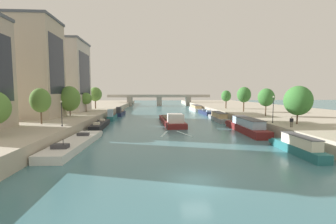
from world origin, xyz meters
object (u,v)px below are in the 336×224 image
Objects in this scene: lamppost_right_bank at (273,108)px; moored_boat_left_downstream at (75,143)px; tree_right_far at (298,101)px; tree_left_end_of_row at (95,94)px; moored_boat_left_far at (120,113)px; moored_boat_right_far at (206,112)px; barge_midriver at (172,120)px; tree_right_third at (226,96)px; tree_left_far at (40,100)px; lamppost_left_bank at (62,112)px; bridge_far at (159,99)px; moored_boat_right_gap_after at (196,108)px; tree_right_distant at (244,95)px; person_on_quay at (292,121)px; moored_boat_right_lone at (298,146)px; moored_boat_left_lone at (112,116)px; tree_right_end_of_row at (266,97)px; tree_left_third at (70,99)px; tree_left_second at (86,98)px; moored_boat_left_upstream at (100,125)px; moored_boat_right_near at (246,126)px; moored_boat_right_midway at (218,117)px.

moored_boat_left_downstream is at bearing -167.09° from lamppost_right_bank.
tree_left_end_of_row is at bearing 137.65° from tree_right_far.
moored_boat_left_far is 0.80× the size of moored_boat_right_far.
tree_right_third is (20.30, 21.79, 5.40)m from barge_midriver.
tree_left_far reaches higher than lamppost_left_bank.
barge_midriver is 73.95m from bridge_far.
tree_right_distant reaches higher than moored_boat_right_gap_after.
tree_right_far is 4.02× the size of person_on_quay.
tree_left_end_of_row is (-36.75, 51.24, 5.91)m from moored_boat_right_lone.
moored_boat_left_far is 10.91m from tree_left_end_of_row.
tree_right_end_of_row is at bearing -18.94° from moored_boat_left_lone.
tree_left_second is (0.25, 11.82, -0.28)m from tree_left_third.
moored_boat_left_lone is at bearing 143.63° from lamppost_right_bank.
barge_midriver is at bearing -108.86° from moored_boat_right_gap_after.
tree_left_end_of_row is (-8.00, 28.59, 6.28)m from moored_boat_left_upstream.
moored_boat_left_lone is 1.65× the size of tree_right_third.
moored_boat_right_gap_after reaches higher than moored_boat_right_far.
moored_boat_right_gap_after is at bearing 93.68° from person_on_quay.
moored_boat_right_lone is 63.34m from tree_left_end_of_row.
moored_boat_right_near is at bearing 145.22° from lamppost_right_bank.
moored_boat_right_near is at bearing -42.39° from barge_midriver.
tree_left_end_of_row reaches higher than moored_boat_right_near.
lamppost_right_bank is 5.49m from person_on_quay.
tree_right_distant is (36.29, 30.83, 6.33)m from moored_boat_left_downstream.
tree_right_distant is 1.14× the size of tree_right_third.
tree_right_far reaches higher than moored_boat_left_far.
moored_boat_right_near is at bearing -111.06° from tree_right_distant.
moored_boat_right_midway is 2.13× the size of tree_right_distant.
tree_left_second is 44.71m from tree_right_third.
tree_right_third is (35.41, 43.72, 5.78)m from moored_boat_left_downstream.
moored_boat_right_gap_after is at bearing 89.85° from moored_boat_right_near.
moored_boat_right_far is 44.34m from tree_left_third.
moored_boat_left_far is 38.58m from tree_right_distant.
moored_boat_left_far is (0.13, 42.91, 0.38)m from moored_boat_left_downstream.
barge_midriver is 3.29× the size of tree_left_far.
lamppost_left_bank is at bearing -129.57° from moored_boat_right_far.
tree_right_third is at bearing 93.87° from tree_right_distant.
tree_left_third is (-36.87, -38.48, 5.05)m from moored_boat_right_gap_after.
tree_left_end_of_row reaches higher than tree_left_third.
tree_right_third is at bearing -2.70° from tree_left_end_of_row.
tree_right_far is 5.78m from person_on_quay.
tree_right_far is 0.94× the size of tree_right_distant.
moored_boat_left_lone is 2.46× the size of lamppost_left_bank.
tree_left_second is at bearing 88.80° from tree_left_third.
tree_right_end_of_row is at bearing 75.40° from person_on_quay.
tree_right_third reaches higher than moored_boat_right_gap_after.
tree_left_end_of_row reaches higher than moored_boat_right_midway.
lamppost_left_bank reaches higher than moored_boat_right_gap_after.
tree_left_far reaches higher than barge_midriver.
person_on_quay is at bearing -104.60° from tree_right_end_of_row.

